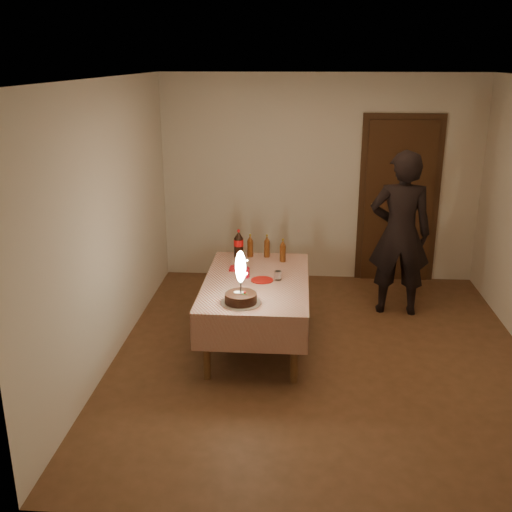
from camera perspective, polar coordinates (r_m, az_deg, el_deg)
name	(u,v)px	position (r m, az deg, el deg)	size (l,w,h in m)	color
ground	(321,356)	(5.95, 6.24, -9.43)	(4.00, 4.50, 0.01)	brown
room_shell	(331,187)	(5.46, 7.17, 6.51)	(4.04, 4.54, 2.62)	beige
dining_table	(256,289)	(5.92, 0.04, -3.14)	(1.02, 1.72, 0.68)	brown
birthday_cake	(241,291)	(5.31, -1.46, -3.35)	(0.36, 0.36, 0.49)	white
red_plate	(262,280)	(5.87, 0.58, -2.30)	(0.22, 0.22, 0.01)	#B5110C
red_cup	(246,273)	(5.94, -1.00, -1.58)	(0.08, 0.08, 0.10)	red
clear_cup	(278,275)	(5.88, 2.12, -1.86)	(0.07, 0.07, 0.09)	silver
napkin_stack	(237,268)	(6.18, -1.83, -1.19)	(0.15, 0.15, 0.02)	red
cola_bottle	(239,244)	(6.49, -1.67, 1.13)	(0.10, 0.10, 0.32)	black
amber_bottle_left	(250,246)	(6.54, -0.56, 0.95)	(0.06, 0.06, 0.25)	#582B0F
amber_bottle_right	(283,251)	(6.38, 2.56, 0.49)	(0.06, 0.06, 0.25)	#582B0F
amber_bottle_mid	(267,247)	(6.53, 1.05, 0.91)	(0.06, 0.06, 0.25)	#582B0F
photographer	(400,234)	(6.76, 13.55, 2.09)	(0.70, 0.49, 1.85)	black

